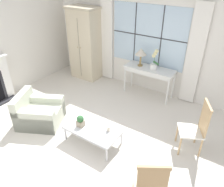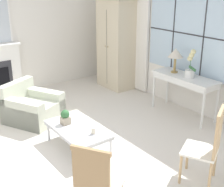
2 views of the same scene
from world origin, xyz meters
name	(u,v)px [view 1 (image 1 of 2)]	position (x,y,z in m)	size (l,w,h in m)	color
ground_plane	(77,148)	(0.00, 0.00, 0.00)	(14.00, 14.00, 0.00)	silver
wall_back_windowed	(148,42)	(0.00, 3.02, 1.39)	(7.20, 0.14, 2.80)	silver
armoire	(85,44)	(-1.89, 2.67, 1.09)	(0.96, 0.62, 2.16)	beige
console_table	(149,71)	(0.27, 2.69, 0.72)	(1.34, 0.49, 0.81)	white
table_lamp	(141,52)	(-0.02, 2.70, 1.19)	(0.30, 0.30, 0.49)	#9E7F47
potted_orchid	(154,62)	(0.38, 2.68, 1.02)	(0.23, 0.18, 0.55)	white
armchair_upholstered	(39,113)	(-1.26, 0.17, 0.25)	(1.19, 1.15, 0.73)	beige
side_chair_wooden	(198,126)	(1.93, 1.26, 0.59)	(0.59, 0.59, 1.07)	white
accent_chair_wooden	(150,184)	(1.73, -0.37, 0.57)	(0.61, 0.61, 1.04)	beige
coffee_table	(93,129)	(0.16, 0.34, 0.33)	(1.14, 0.63, 0.37)	silver
potted_plant_small	(80,121)	(-0.07, 0.25, 0.49)	(0.14, 0.14, 0.24)	tan
pillar_candle	(108,129)	(0.48, 0.42, 0.42)	(0.09, 0.09, 0.12)	silver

